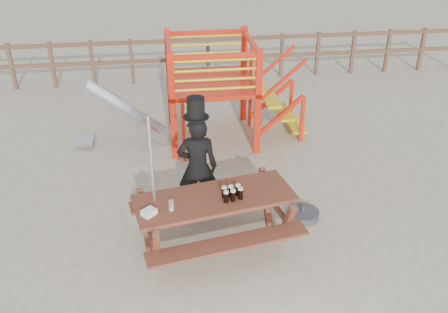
% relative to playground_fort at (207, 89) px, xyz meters
% --- Properties ---
extents(ground, '(60.00, 60.00, 0.00)m').
position_rel_playground_fort_xyz_m(ground, '(-0.12, -3.58, -1.07)').
color(ground, '#BAAE91').
rests_on(ground, ground).
extents(back_fence, '(15.09, 0.09, 1.20)m').
position_rel_playground_fort_xyz_m(back_fence, '(-0.12, 3.42, -0.34)').
color(back_fence, brown).
rests_on(back_fence, ground).
extents(playground_fort, '(4.71, 1.84, 2.10)m').
position_rel_playground_fort_xyz_m(playground_fort, '(0.00, 0.00, 0.00)').
color(playground_fort, red).
rests_on(playground_fort, ground).
extents(picnic_table, '(2.48, 1.93, 0.86)m').
position_rel_playground_fort_xyz_m(picnic_table, '(-0.28, -3.55, -0.53)').
color(picnic_table, brown).
rests_on(picnic_table, ground).
extents(man_with_hat, '(0.65, 0.46, 2.01)m').
position_rel_playground_fort_xyz_m(man_with_hat, '(-0.44, -2.69, -0.17)').
color(man_with_hat, black).
rests_on(man_with_hat, ground).
extents(metal_pole, '(0.05, 0.05, 2.13)m').
position_rel_playground_fort_xyz_m(metal_pole, '(-1.11, -3.52, -0.01)').
color(metal_pole, '#B2B2B7').
rests_on(metal_pole, ground).
extents(parasol_base, '(0.51, 0.51, 0.22)m').
position_rel_playground_fort_xyz_m(parasol_base, '(1.19, -3.04, -1.01)').
color(parasol_base, '#39393E').
rests_on(parasol_base, ground).
extents(paper_bag, '(0.23, 0.22, 0.08)m').
position_rel_playground_fort_xyz_m(paper_bag, '(-1.19, -3.86, -0.17)').
color(paper_bag, white).
rests_on(paper_bag, picnic_table).
extents(stout_pints, '(0.29, 0.22, 0.17)m').
position_rel_playground_fort_xyz_m(stout_pints, '(-0.04, -3.62, -0.12)').
color(stout_pints, black).
rests_on(stout_pints, picnic_table).
extents(empty_glasses, '(0.07, 0.07, 0.15)m').
position_rel_playground_fort_xyz_m(empty_glasses, '(-0.89, -3.79, -0.14)').
color(empty_glasses, silver).
rests_on(empty_glasses, picnic_table).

